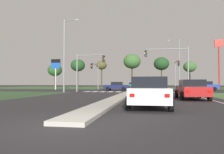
{
  "coord_description": "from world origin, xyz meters",
  "views": [
    {
      "loc": [
        2.29,
        -5.63,
        1.21
      ],
      "look_at": [
        -3.7,
        30.44,
        2.31
      ],
      "focal_mm": 34.09,
      "sensor_mm": 36.0,
      "label": 1
    }
  ],
  "objects_px": {
    "traffic_signal_far_left": "(96,71)",
    "pedestrian_at_median": "(137,84)",
    "street_lamp_third": "(178,61)",
    "treeline_second": "(78,65)",
    "traffic_signal_near_right": "(172,61)",
    "street_lamp_second": "(65,52)",
    "fastfood_pole_sign": "(219,53)",
    "car_white_second": "(149,92)",
    "treeline_third": "(102,65)",
    "fuel_price_totem": "(56,67)",
    "treeline_fifth": "(161,64)",
    "car_red_fifth": "(191,89)",
    "traffic_signal_far_right": "(176,69)",
    "treeline_sixth": "(190,67)",
    "car_navy_near": "(116,86)",
    "treeline_near": "(55,70)",
    "car_silver_third": "(149,88)",
    "car_teal_fourth": "(132,85)",
    "car_blue_sixth": "(204,86)",
    "treeline_fourth": "(132,62)",
    "traffic_signal_near_left": "(87,66)"
  },
  "relations": [
    {
      "from": "car_red_fifth",
      "to": "street_lamp_third",
      "type": "relative_size",
      "value": 0.44
    },
    {
      "from": "traffic_signal_far_right",
      "to": "treeline_fourth",
      "type": "xyz_separation_m",
      "value": [
        -10.1,
        27.63,
        4.44
      ]
    },
    {
      "from": "car_white_second",
      "to": "street_lamp_second",
      "type": "xyz_separation_m",
      "value": [
        -11.06,
        16.56,
        4.71
      ]
    },
    {
      "from": "car_navy_near",
      "to": "treeline_fourth",
      "type": "height_order",
      "value": "treeline_fourth"
    },
    {
      "from": "car_silver_third",
      "to": "traffic_signal_far_right",
      "type": "distance_m",
      "value": 22.93
    },
    {
      "from": "car_silver_third",
      "to": "pedestrian_at_median",
      "type": "distance_m",
      "value": 29.18
    },
    {
      "from": "car_white_second",
      "to": "car_blue_sixth",
      "type": "distance_m",
      "value": 28.33
    },
    {
      "from": "car_silver_third",
      "to": "car_blue_sixth",
      "type": "bearing_deg",
      "value": 64.22
    },
    {
      "from": "fuel_price_totem",
      "to": "treeline_near",
      "type": "distance_m",
      "value": 30.55
    },
    {
      "from": "fuel_price_totem",
      "to": "treeline_fifth",
      "type": "relative_size",
      "value": 0.65
    },
    {
      "from": "car_teal_fourth",
      "to": "traffic_signal_near_left",
      "type": "relative_size",
      "value": 0.78
    },
    {
      "from": "traffic_signal_near_right",
      "to": "street_lamp_second",
      "type": "bearing_deg",
      "value": -173.04
    },
    {
      "from": "treeline_near",
      "to": "treeline_fifth",
      "type": "xyz_separation_m",
      "value": [
        34.54,
        -0.86,
        1.52
      ]
    },
    {
      "from": "street_lamp_third",
      "to": "treeline_second",
      "type": "distance_m",
      "value": 33.96
    },
    {
      "from": "traffic_signal_far_left",
      "to": "pedestrian_at_median",
      "type": "bearing_deg",
      "value": 43.09
    },
    {
      "from": "car_teal_fourth",
      "to": "treeline_sixth",
      "type": "distance_m",
      "value": 18.26
    },
    {
      "from": "car_teal_fourth",
      "to": "street_lamp_third",
      "type": "height_order",
      "value": "street_lamp_third"
    },
    {
      "from": "street_lamp_second",
      "to": "treeline_fifth",
      "type": "distance_m",
      "value": 41.17
    },
    {
      "from": "pedestrian_at_median",
      "to": "fastfood_pole_sign",
      "type": "relative_size",
      "value": 0.16
    },
    {
      "from": "traffic_signal_far_right",
      "to": "street_lamp_second",
      "type": "xyz_separation_m",
      "value": [
        -16.28,
        -13.09,
        1.7
      ]
    },
    {
      "from": "treeline_fifth",
      "to": "traffic_signal_near_right",
      "type": "bearing_deg",
      "value": -91.57
    },
    {
      "from": "traffic_signal_near_right",
      "to": "fastfood_pole_sign",
      "type": "bearing_deg",
      "value": 59.46
    },
    {
      "from": "car_red_fifth",
      "to": "treeline_sixth",
      "type": "relative_size",
      "value": 0.59
    },
    {
      "from": "treeline_second",
      "to": "treeline_third",
      "type": "relative_size",
      "value": 1.05
    },
    {
      "from": "traffic_signal_near_left",
      "to": "treeline_fourth",
      "type": "bearing_deg",
      "value": 84.74
    },
    {
      "from": "pedestrian_at_median",
      "to": "traffic_signal_far_right",
      "type": "bearing_deg",
      "value": 140.54
    },
    {
      "from": "traffic_signal_far_left",
      "to": "car_red_fifth",
      "type": "bearing_deg",
      "value": -60.32
    },
    {
      "from": "car_silver_third",
      "to": "traffic_signal_near_right",
      "type": "xyz_separation_m",
      "value": [
        3.14,
        10.78,
        3.42
      ]
    },
    {
      "from": "street_lamp_third",
      "to": "treeline_near",
      "type": "relative_size",
      "value": 1.38
    },
    {
      "from": "car_silver_third",
      "to": "traffic_signal_far_right",
      "type": "xyz_separation_m",
      "value": [
        5.2,
        22.13,
        2.99
      ]
    },
    {
      "from": "car_silver_third",
      "to": "fuel_price_totem",
      "type": "distance_m",
      "value": 27.17
    },
    {
      "from": "treeline_fourth",
      "to": "treeline_third",
      "type": "bearing_deg",
      "value": -170.3
    },
    {
      "from": "traffic_signal_near_right",
      "to": "street_lamp_second",
      "type": "xyz_separation_m",
      "value": [
        -14.22,
        -1.74,
        1.26
      ]
    },
    {
      "from": "traffic_signal_near_right",
      "to": "street_lamp_third",
      "type": "relative_size",
      "value": 0.58
    },
    {
      "from": "car_red_fifth",
      "to": "treeline_second",
      "type": "distance_m",
      "value": 54.22
    },
    {
      "from": "car_teal_fourth",
      "to": "pedestrian_at_median",
      "type": "xyz_separation_m",
      "value": [
        2.42,
        -17.81,
        0.4
      ]
    },
    {
      "from": "traffic_signal_far_right",
      "to": "treeline_sixth",
      "type": "xyz_separation_m",
      "value": [
        7.42,
        26.75,
        2.44
      ]
    },
    {
      "from": "street_lamp_second",
      "to": "fuel_price_totem",
      "type": "height_order",
      "value": "street_lamp_second"
    },
    {
      "from": "treeline_third",
      "to": "street_lamp_second",
      "type": "bearing_deg",
      "value": -85.0
    },
    {
      "from": "car_red_fifth",
      "to": "traffic_signal_far_right",
      "type": "xyz_separation_m",
      "value": [
        1.99,
        23.45,
        3.02
      ]
    },
    {
      "from": "fuel_price_totem",
      "to": "car_red_fifth",
      "type": "bearing_deg",
      "value": -46.27
    },
    {
      "from": "pedestrian_at_median",
      "to": "treeline_near",
      "type": "distance_m",
      "value": 34.25
    },
    {
      "from": "traffic_signal_near_right",
      "to": "treeline_second",
      "type": "distance_m",
      "value": 43.57
    },
    {
      "from": "car_navy_near",
      "to": "car_red_fifth",
      "type": "distance_m",
      "value": 20.98
    },
    {
      "from": "car_red_fifth",
      "to": "car_blue_sixth",
      "type": "height_order",
      "value": "car_blue_sixth"
    },
    {
      "from": "car_silver_third",
      "to": "fastfood_pole_sign",
      "type": "height_order",
      "value": "fastfood_pole_sign"
    },
    {
      "from": "car_red_fifth",
      "to": "fastfood_pole_sign",
      "type": "height_order",
      "value": "fastfood_pole_sign"
    },
    {
      "from": "car_white_second",
      "to": "fuel_price_totem",
      "type": "distance_m",
      "value": 33.18
    },
    {
      "from": "car_white_second",
      "to": "fastfood_pole_sign",
      "type": "height_order",
      "value": "fastfood_pole_sign"
    },
    {
      "from": "car_white_second",
      "to": "street_lamp_third",
      "type": "height_order",
      "value": "street_lamp_third"
    }
  ]
}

